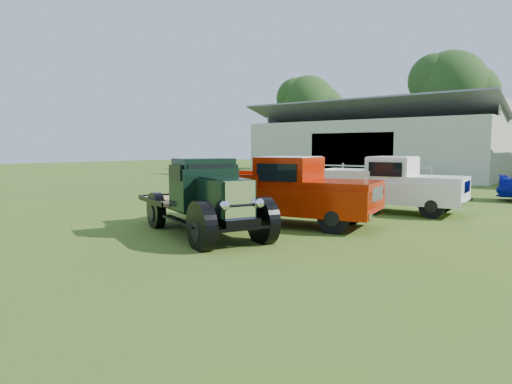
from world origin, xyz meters
The scene contains 8 objects.
ground centered at (0.00, 0.00, 0.00)m, with size 120.00×120.00×0.00m, color #4A6E15.
shed_left centered at (-7.00, 26.00, 2.80)m, with size 18.80×10.20×5.60m, color #999C85, non-canonical shape.
fence_rail centered at (-8.00, 20.00, 0.60)m, with size 14.20×0.16×1.20m, color white, non-canonical shape.
tree_a centered at (-18.00, 33.00, 5.25)m, with size 6.30×6.30×10.50m, color #1A4212, non-canonical shape.
tree_b centered at (-4.00, 34.00, 5.75)m, with size 6.90×6.90×11.50m, color #1A4212, non-canonical shape.
vintage_flatbed centered at (-0.61, -0.02, 0.99)m, with size 4.98×1.97×1.97m, color black, non-canonical shape.
red_pickup centered at (0.23, 2.60, 1.00)m, with size 5.51×2.12×2.01m, color #A91B03, non-canonical shape.
white_pickup centered at (1.60, 6.98, 0.95)m, with size 5.17×2.00×1.90m, color white, non-canonical shape.
Camera 1 is at (7.80, -8.41, 2.24)m, focal length 32.00 mm.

